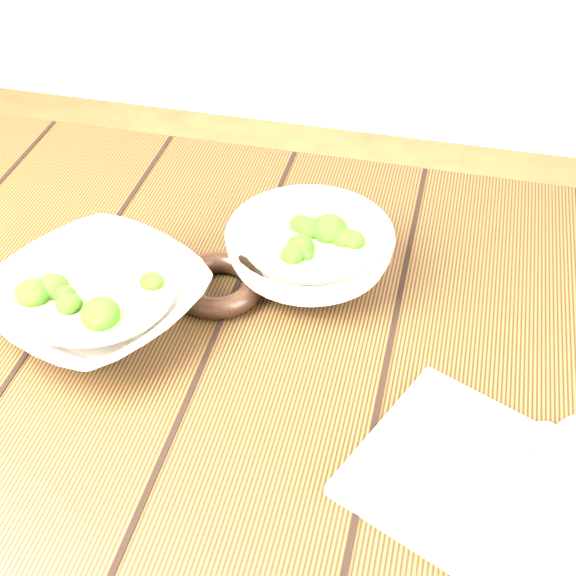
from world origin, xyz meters
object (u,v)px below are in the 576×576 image
at_px(soup_bowl_front, 97,299).
at_px(soup_bowl_back, 309,251).
at_px(trivet, 218,284).
at_px(napkin, 484,486).
at_px(table, 239,399).

height_order(soup_bowl_front, soup_bowl_back, soup_bowl_back).
bearing_deg(trivet, napkin, -32.70).
xyz_separation_m(soup_bowl_front, soup_bowl_back, (0.22, 0.14, 0.00)).
bearing_deg(napkin, soup_bowl_front, -172.78).
height_order(table, trivet, trivet).
bearing_deg(table, soup_bowl_back, 63.36).
distance_m(soup_bowl_back, trivet, 0.12).
bearing_deg(napkin, trivet, 171.36).
bearing_deg(soup_bowl_front, trivet, 31.72).
relative_size(soup_bowl_front, napkin, 1.30).
xyz_separation_m(table, soup_bowl_front, (-0.16, -0.01, 0.15)).
distance_m(table, soup_bowl_back, 0.21).
height_order(table, napkin, napkin).
xyz_separation_m(table, trivet, (-0.04, 0.06, 0.13)).
distance_m(trivet, napkin, 0.40).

